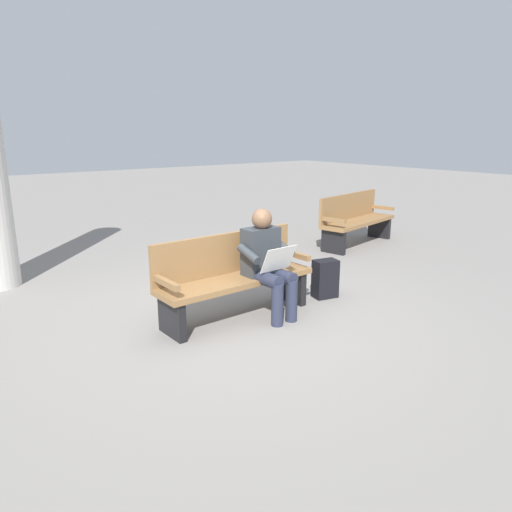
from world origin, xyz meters
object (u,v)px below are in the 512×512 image
object	(u,v)px
backpack	(325,279)
person_seated	(267,260)
bench_far	(355,219)
bench_near	(233,275)

from	to	relation	value
backpack	person_seated	bearing A→B (deg)	2.05
person_seated	bench_far	world-z (taller)	person_seated
backpack	bench_far	distance (m)	2.95
person_seated	backpack	bearing A→B (deg)	-178.83
person_seated	backpack	distance (m)	1.02
person_seated	bench_far	bearing A→B (deg)	-154.39
backpack	bench_far	size ratio (longest dim) A/B	0.25
backpack	bench_far	bearing A→B (deg)	-145.94
backpack	bench_far	world-z (taller)	bench_far
bench_near	backpack	distance (m)	1.26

